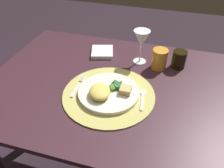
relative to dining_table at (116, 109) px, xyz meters
The scene contains 12 objects.
dining_table is the anchor object (origin of this frame).
placemat 0.18m from the dining_table, 100.82° to the right, with size 0.39×0.39×0.01m, color tan.
dinner_plate 0.19m from the dining_table, 100.82° to the right, with size 0.25×0.25×0.02m, color silver.
pasta_serving 0.23m from the dining_table, 110.51° to the right, with size 0.10×0.09×0.03m, color #DEC255.
salad_greens 0.19m from the dining_table, 75.50° to the right, with size 0.07×0.09×0.03m.
bread_piece 0.21m from the dining_table, 50.08° to the right, with size 0.05×0.05×0.02m, color tan.
fork 0.24m from the dining_table, 155.30° to the right, with size 0.02×0.15×0.00m.
spoon 0.21m from the dining_table, 22.66° to the right, with size 0.03×0.13×0.01m.
napkin 0.32m from the dining_table, 121.44° to the left, with size 0.11×0.12×0.02m, color white.
wine_glass 0.36m from the dining_table, 73.39° to the left, with size 0.08×0.08×0.17m.
amber_tumbler 0.32m from the dining_table, 48.89° to the left, with size 0.07×0.07×0.10m, color orange.
dark_tumbler 0.39m from the dining_table, 40.92° to the left, with size 0.07×0.07×0.09m, color black.
Camera 1 is at (0.19, -0.75, 1.38)m, focal length 36.08 mm.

